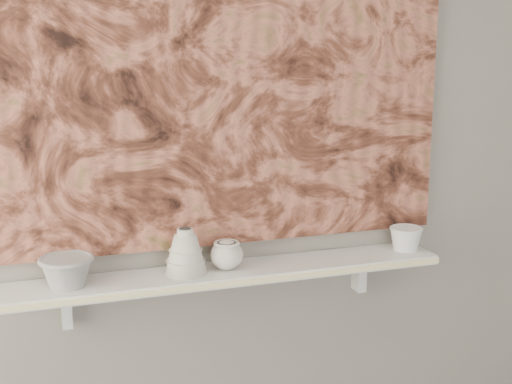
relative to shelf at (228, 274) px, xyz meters
name	(u,v)px	position (x,y,z in m)	size (l,w,h in m)	color
wall_back	(218,131)	(0.00, 0.09, 0.44)	(3.60, 3.60, 0.00)	gray
shelf	(228,274)	(0.00, 0.00, 0.00)	(1.40, 0.18, 0.03)	white
shelf_stripe	(236,283)	(0.00, -0.09, 0.00)	(1.40, 0.01, 0.02)	#FAF0A6
bracket_left	(66,307)	(-0.49, 0.06, -0.07)	(0.03, 0.06, 0.12)	white
bracket_right	(359,273)	(0.49, 0.06, -0.07)	(0.03, 0.06, 0.12)	white
painting	(219,70)	(0.00, 0.08, 0.62)	(1.50, 0.03, 1.10)	brown
house_motif	(351,162)	(0.45, 0.07, 0.32)	(0.09, 0.00, 0.08)	black
bowl_grey	(67,271)	(-0.49, 0.00, 0.06)	(0.16, 0.16, 0.09)	gray
cup_cream	(227,255)	(0.00, 0.00, 0.06)	(0.10, 0.10, 0.09)	beige
bell_vessel	(186,251)	(-0.13, 0.00, 0.09)	(0.13, 0.13, 0.14)	silver
bowl_white	(406,238)	(0.63, 0.00, 0.06)	(0.11, 0.11, 0.08)	white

